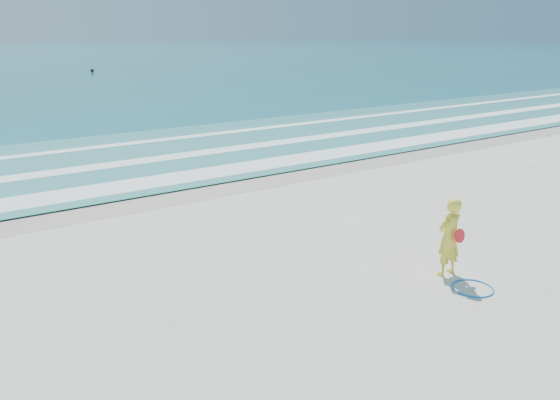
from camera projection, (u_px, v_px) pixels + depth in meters
ground at (387, 329)px, 8.69m from camera, size 400.00×400.00×0.00m
wet_sand at (165, 194)px, 15.80m from camera, size 400.00×2.40×0.00m
shallow at (111, 160)px, 19.74m from camera, size 400.00×10.00×0.01m
foam_near at (148, 182)px, 16.81m from camera, size 400.00×1.40×0.01m
foam_mid at (118, 164)px, 19.11m from camera, size 400.00×0.90×0.01m
foam_far at (91, 148)px, 21.72m from camera, size 400.00×0.60×0.01m
hoop at (473, 288)px, 10.02m from camera, size 0.91×0.91×0.03m
buoy at (92, 70)px, 60.37m from camera, size 0.38×0.38×0.38m
woman at (449, 237)px, 10.39m from camera, size 0.57×0.41×1.55m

